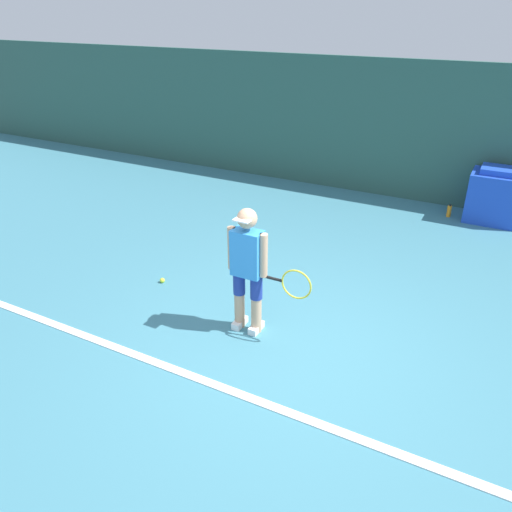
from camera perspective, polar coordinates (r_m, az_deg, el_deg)
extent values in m
plane|color=teal|center=(5.54, 3.14, -11.11)|extent=(24.00, 24.00, 0.00)
cube|color=#2D564C|center=(9.93, 17.43, 13.32)|extent=(24.00, 0.10, 2.55)
cube|color=white|center=(5.00, -0.77, -15.90)|extent=(21.60, 0.10, 0.01)
cylinder|color=tan|center=(5.84, -1.89, -6.15)|extent=(0.12, 0.12, 0.45)
cylinder|color=navy|center=(5.65, -1.94, -3.09)|extent=(0.14, 0.14, 0.27)
cube|color=white|center=(5.94, -1.86, -7.63)|extent=(0.10, 0.24, 0.08)
cylinder|color=tan|center=(5.75, 0.04, -6.71)|extent=(0.12, 0.12, 0.45)
cylinder|color=navy|center=(5.56, 0.04, -3.62)|extent=(0.14, 0.14, 0.27)
cube|color=white|center=(5.85, 0.04, -8.20)|extent=(0.10, 0.24, 0.08)
cube|color=#338CE0|center=(5.41, -0.99, 0.34)|extent=(0.34, 0.20, 0.53)
sphere|color=tan|center=(5.24, -1.03, 4.31)|extent=(0.22, 0.22, 0.22)
cube|color=white|center=(5.15, -1.56, 4.13)|extent=(0.18, 0.12, 0.02)
cylinder|color=tan|center=(5.49, -2.80, 0.91)|extent=(0.09, 0.09, 0.50)
cylinder|color=tan|center=(5.32, 0.87, 0.04)|extent=(0.09, 0.09, 0.50)
cylinder|color=black|center=(5.40, 1.93, -2.58)|extent=(0.23, 0.03, 0.03)
torus|color=yellow|center=(5.30, 4.63, -3.26)|extent=(0.35, 0.02, 0.35)
sphere|color=#D1E533|center=(6.93, -10.66, -2.75)|extent=(0.07, 0.07, 0.07)
cube|color=blue|center=(9.57, 25.58, 6.07)|extent=(0.85, 0.70, 0.85)
cube|color=blue|center=(9.43, 26.15, 8.75)|extent=(0.60, 0.49, 0.10)
cylinder|color=orange|center=(9.55, 21.20, 4.80)|extent=(0.08, 0.08, 0.20)
cylinder|color=black|center=(9.51, 21.31, 5.43)|extent=(0.04, 0.04, 0.02)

